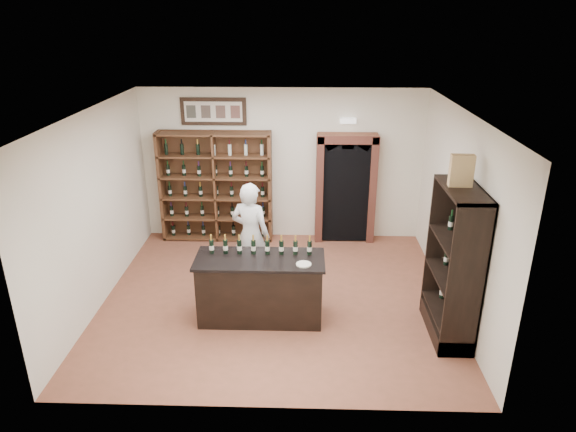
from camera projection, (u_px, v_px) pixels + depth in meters
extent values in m
plane|color=brown|center=(276.00, 297.00, 8.33)|extent=(5.50, 5.50, 0.00)
plane|color=white|center=(274.00, 112.00, 7.22)|extent=(5.50, 5.50, 0.00)
cube|color=silver|center=(282.00, 165.00, 10.10)|extent=(5.50, 0.04, 3.00)
cube|color=silver|center=(96.00, 209.00, 7.86)|extent=(0.04, 5.00, 3.00)
cube|color=silver|center=(458.00, 213.00, 7.70)|extent=(0.04, 5.00, 3.00)
cube|color=#532D1C|center=(217.00, 184.00, 10.25)|extent=(2.20, 0.02, 2.20)
cube|color=#532D1C|center=(162.00, 187.00, 10.12)|extent=(0.06, 0.38, 2.20)
cube|color=#532D1C|center=(270.00, 188.00, 10.06)|extent=(0.06, 0.38, 2.20)
cube|color=#532D1C|center=(216.00, 187.00, 10.09)|extent=(0.04, 0.38, 2.20)
cube|color=#532D1C|center=(219.00, 236.00, 10.48)|extent=(2.18, 0.38, 0.04)
cube|color=#532D1C|center=(218.00, 217.00, 10.32)|extent=(2.18, 0.38, 0.04)
cube|color=#532D1C|center=(216.00, 197.00, 10.17)|extent=(2.18, 0.38, 0.03)
cube|color=#532D1C|center=(215.00, 177.00, 10.01)|extent=(2.18, 0.38, 0.04)
cube|color=#532D1C|center=(214.00, 156.00, 9.85)|extent=(2.18, 0.38, 0.04)
cube|color=#532D1C|center=(213.00, 134.00, 9.69)|extent=(2.18, 0.38, 0.04)
cube|color=black|center=(213.00, 111.00, 9.71)|extent=(1.25, 0.04, 0.52)
cube|color=black|center=(345.00, 190.00, 10.07)|extent=(0.97, 0.29, 2.05)
cube|color=#9B4C3C|center=(319.00, 189.00, 10.06)|extent=(0.14, 0.35, 2.15)
cube|color=#9B4C3C|center=(372.00, 189.00, 10.03)|extent=(0.14, 0.35, 2.15)
cube|color=#9B4C3C|center=(348.00, 138.00, 9.67)|extent=(1.15, 0.35, 0.16)
cube|color=white|center=(348.00, 121.00, 9.65)|extent=(0.30, 0.10, 0.10)
cube|color=black|center=(260.00, 290.00, 7.61)|extent=(1.80, 0.70, 0.94)
cube|color=black|center=(260.00, 259.00, 7.42)|extent=(1.88, 0.78, 0.04)
cylinder|color=black|center=(212.00, 247.00, 7.53)|extent=(0.07, 0.07, 0.21)
cylinder|color=beige|center=(212.00, 247.00, 7.54)|extent=(0.07, 0.07, 0.07)
cylinder|color=gold|center=(211.00, 237.00, 7.48)|extent=(0.03, 0.03, 0.09)
cylinder|color=black|center=(225.00, 247.00, 7.53)|extent=(0.07, 0.07, 0.21)
cylinder|color=beige|center=(226.00, 248.00, 7.53)|extent=(0.07, 0.07, 0.07)
cylinder|color=gold|center=(225.00, 237.00, 7.47)|extent=(0.03, 0.03, 0.09)
cylinder|color=black|center=(239.00, 247.00, 7.52)|extent=(0.07, 0.07, 0.21)
cylinder|color=beige|center=(239.00, 248.00, 7.53)|extent=(0.07, 0.07, 0.07)
cylinder|color=gold|center=(239.00, 238.00, 7.46)|extent=(0.03, 0.03, 0.09)
cylinder|color=black|center=(253.00, 247.00, 7.51)|extent=(0.07, 0.07, 0.21)
cylinder|color=beige|center=(253.00, 248.00, 7.52)|extent=(0.07, 0.07, 0.07)
cylinder|color=gold|center=(253.00, 238.00, 7.46)|extent=(0.03, 0.03, 0.09)
cylinder|color=black|center=(267.00, 247.00, 7.51)|extent=(0.07, 0.07, 0.21)
cylinder|color=beige|center=(267.00, 248.00, 7.51)|extent=(0.07, 0.07, 0.07)
cylinder|color=gold|center=(267.00, 238.00, 7.45)|extent=(0.03, 0.03, 0.09)
cylinder|color=black|center=(281.00, 247.00, 7.50)|extent=(0.07, 0.07, 0.21)
cylinder|color=beige|center=(281.00, 248.00, 7.51)|extent=(0.07, 0.07, 0.07)
cylinder|color=gold|center=(281.00, 238.00, 7.45)|extent=(0.03, 0.03, 0.09)
cylinder|color=black|center=(295.00, 248.00, 7.50)|extent=(0.07, 0.07, 0.21)
cylinder|color=beige|center=(295.00, 249.00, 7.50)|extent=(0.07, 0.07, 0.07)
cylinder|color=gold|center=(295.00, 238.00, 7.44)|extent=(0.03, 0.03, 0.09)
cylinder|color=black|center=(309.00, 248.00, 7.49)|extent=(0.07, 0.07, 0.21)
cylinder|color=beige|center=(309.00, 249.00, 7.50)|extent=(0.07, 0.07, 0.07)
cylinder|color=gold|center=(310.00, 239.00, 7.43)|extent=(0.03, 0.03, 0.09)
cube|color=black|center=(470.00, 264.00, 7.01)|extent=(0.02, 1.20, 2.20)
cube|color=black|center=(466.00, 285.00, 6.48)|extent=(0.48, 0.04, 2.20)
cube|color=black|center=(443.00, 246.00, 7.56)|extent=(0.48, 0.04, 2.20)
cube|color=black|center=(464.00, 190.00, 6.62)|extent=(0.48, 1.20, 0.04)
cube|color=black|center=(445.00, 325.00, 7.38)|extent=(0.48, 1.20, 0.24)
cube|color=black|center=(447.00, 311.00, 7.30)|extent=(0.48, 1.16, 0.03)
cube|color=black|center=(452.00, 277.00, 7.09)|extent=(0.48, 1.16, 0.03)
cube|color=black|center=(457.00, 241.00, 6.89)|extent=(0.48, 1.16, 0.03)
imported|color=silver|center=(251.00, 235.00, 8.40)|extent=(0.77, 0.63, 1.81)
cylinder|color=beige|center=(304.00, 264.00, 7.22)|extent=(0.22, 0.22, 0.02)
cube|color=tan|center=(461.00, 171.00, 6.60)|extent=(0.30, 0.14, 0.42)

